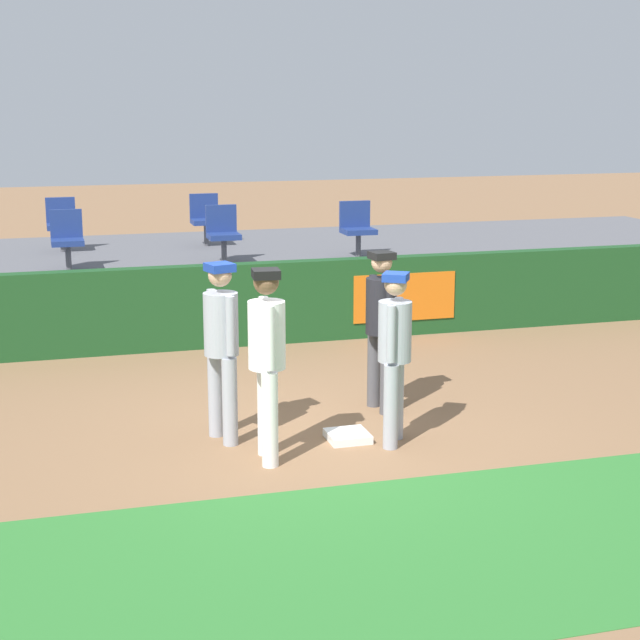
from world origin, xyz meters
The scene contains 14 objects.
ground_plane centered at (0.00, 0.00, 0.00)m, with size 60.00×60.00×0.00m, color #846042.
grass_foreground_strip centered at (0.00, -2.67, 0.00)m, with size 18.00×2.80×0.01m, color #2D722D.
first_base centered at (0.21, -0.14, 0.04)m, with size 0.40×0.40×0.08m, color white.
player_fielder_home centered at (-0.67, -0.46, 1.04)m, with size 0.38×0.55×1.80m.
player_runner_visitor centered at (-0.97, 0.20, 1.02)m, with size 0.41×0.48×1.77m.
player_coach_visitor centered at (0.61, -0.35, 0.98)m, with size 0.44×0.44×1.69m.
player_umpire centered at (0.84, 0.70, 1.00)m, with size 0.37×0.48×1.73m.
field_wall centered at (0.01, 3.97, 0.56)m, with size 18.00×0.26×1.12m.
bleacher_platform centered at (0.00, 6.54, 0.45)m, with size 18.00×4.80×0.91m, color #59595E.
seat_back_left centered at (-2.23, 7.21, 1.38)m, with size 0.46×0.44×0.84m.
seat_back_center centered at (0.06, 7.21, 1.38)m, with size 0.47×0.44×0.84m.
seat_front_center centered at (0.01, 5.41, 1.38)m, with size 0.46×0.44×0.84m.
seat_front_right centered at (2.09, 5.41, 1.38)m, with size 0.48×0.44×0.84m.
seat_front_left centered at (-2.21, 5.41, 1.38)m, with size 0.45×0.44×0.84m.
Camera 1 is at (-2.64, -9.15, 3.32)m, focal length 56.58 mm.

